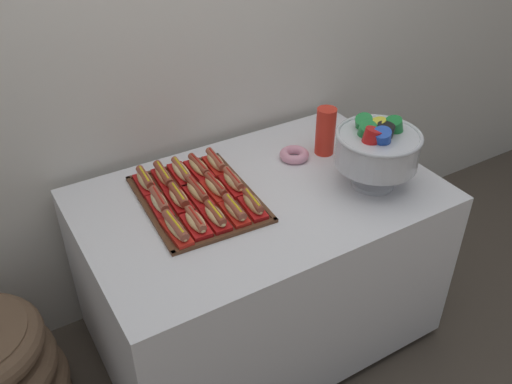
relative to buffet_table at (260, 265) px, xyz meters
name	(u,v)px	position (x,y,z in m)	size (l,w,h in m)	color
ground_plane	(259,329)	(0.00, 0.00, -0.40)	(10.00, 10.00, 0.00)	#4C4238
back_wall	(191,19)	(0.00, 0.54, 0.90)	(6.00, 0.10, 2.60)	silver
buffet_table	(260,265)	(0.00, 0.00, 0.00)	(1.38, 0.88, 0.77)	silver
serving_tray	(198,199)	(-0.22, 0.09, 0.37)	(0.43, 0.55, 0.01)	#56331E
hot_dog_0	(176,228)	(-0.38, -0.07, 0.40)	(0.06, 0.18, 0.06)	red
hot_dog_1	(196,222)	(-0.31, -0.07, 0.40)	(0.08, 0.16, 0.06)	red
hot_dog_2	(215,216)	(-0.23, -0.08, 0.40)	(0.07, 0.16, 0.06)	#B21414
hot_dog_3	(234,210)	(-0.16, -0.08, 0.40)	(0.07, 0.16, 0.06)	red
hot_dog_4	(253,204)	(-0.08, -0.08, 0.40)	(0.07, 0.16, 0.06)	red
hot_dog_5	(160,202)	(-0.37, 0.10, 0.40)	(0.07, 0.16, 0.06)	red
hot_dog_6	(179,198)	(-0.30, 0.09, 0.40)	(0.08, 0.16, 0.06)	#B21414
hot_dog_7	(197,192)	(-0.22, 0.09, 0.40)	(0.07, 0.17, 0.06)	red
hot_dog_8	(216,187)	(-0.15, 0.08, 0.40)	(0.07, 0.16, 0.06)	red
hot_dog_9	(233,182)	(-0.07, 0.08, 0.40)	(0.07, 0.16, 0.06)	red
hot_dog_10	(145,181)	(-0.36, 0.26, 0.40)	(0.07, 0.16, 0.06)	red
hot_dog_11	(164,176)	(-0.29, 0.26, 0.40)	(0.07, 0.17, 0.06)	red
hot_dog_12	(182,172)	(-0.21, 0.25, 0.40)	(0.08, 0.19, 0.06)	red
hot_dog_13	(199,167)	(-0.14, 0.25, 0.40)	(0.07, 0.17, 0.06)	red
hot_dog_14	(216,162)	(-0.06, 0.24, 0.40)	(0.08, 0.17, 0.06)	red
punch_bowl	(377,147)	(0.42, -0.17, 0.53)	(0.33, 0.33, 0.28)	silver
cup_stack	(325,131)	(0.40, 0.13, 0.47)	(0.08, 0.08, 0.21)	red
donut	(294,155)	(0.26, 0.15, 0.38)	(0.13, 0.13, 0.04)	pink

